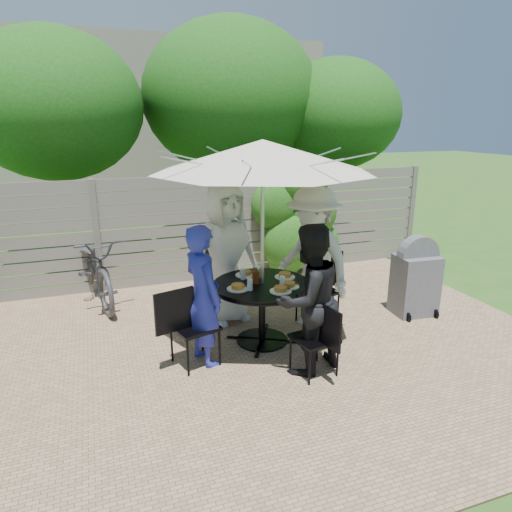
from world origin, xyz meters
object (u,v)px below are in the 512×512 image
object	(u,v)px
person_left	(203,296)
plate_back	(245,274)
patio_table	(262,301)
bicycle	(95,268)
umbrella	(263,156)
chair_left	(194,342)
coffee_cup	(258,272)
plate_front	(281,290)
bbq_grill	(415,279)
chair_front	(315,353)
chair_back	(221,299)
person_back	(226,254)
plate_right	(285,276)
syrup_jug	(256,277)
plate_extra	(289,285)
person_right	(313,259)
glass_back	(243,274)
person_front	(308,300)
glass_left	(250,285)
glass_front	(282,282)
chair_right	(318,303)
plate_left	(238,287)

from	to	relation	value
person_left	plate_back	bearing A→B (deg)	-66.55
patio_table	bicycle	distance (m)	2.88
patio_table	umbrella	distance (m)	1.77
chair_left	coffee_cup	world-z (taller)	chair_left
plate_front	bbq_grill	bearing A→B (deg)	10.56
umbrella	chair_front	size ratio (longest dim) A/B	3.61
chair_left	plate_front	bearing A→B (deg)	-19.98
chair_left	chair_back	bearing A→B (deg)	45.43
person_back	plate_right	bearing A→B (deg)	-66.55
plate_right	syrup_jug	distance (m)	0.43
umbrella	plate_extra	size ratio (longest dim) A/B	13.36
person_right	plate_extra	xyz separation A→B (m)	(-0.54, -0.47, -0.14)
chair_front	glass_back	world-z (taller)	glass_back
person_front	bbq_grill	xyz separation A→B (m)	(2.13, 0.87, -0.31)
plate_front	syrup_jug	world-z (taller)	syrup_jug
plate_front	person_back	bearing A→B (deg)	106.36
plate_extra	glass_left	distance (m)	0.48
chair_back	coffee_cup	world-z (taller)	same
chair_back	person_back	size ratio (longest dim) A/B	0.47
chair_front	glass_front	bearing A→B (deg)	-1.47
chair_right	plate_right	size ratio (longest dim) A/B	3.71
plate_left	plate_right	distance (m)	0.72
person_front	coffee_cup	xyz separation A→B (m)	(-0.20, 1.04, 0.01)
patio_table	plate_right	bearing A→B (deg)	16.36
person_left	plate_back	xyz separation A→B (m)	(0.69, 0.58, -0.00)
syrup_jug	bbq_grill	size ratio (longest dim) A/B	0.14
person_right	glass_back	bearing A→B (deg)	-105.52
umbrella	glass_back	world-z (taller)	umbrella
coffee_cup	plate_left	bearing A→B (deg)	-138.08
chair_right	person_right	xyz separation A→B (m)	(-0.13, -0.04, 0.67)
glass_back	glass_front	size ratio (longest dim) A/B	1.00
chair_back	plate_back	world-z (taller)	chair_back
glass_back	bicycle	bearing A→B (deg)	132.19
patio_table	plate_back	distance (m)	0.45
chair_front	plate_front	xyz separation A→B (m)	(-0.17, 0.58, 0.55)
person_back	glass_back	bearing A→B (deg)	-100.42
umbrella	person_left	distance (m)	1.72
glass_left	coffee_cup	world-z (taller)	glass_left
person_back	bbq_grill	xyz separation A→B (m)	(2.59, -0.72, -0.43)
syrup_jug	chair_front	bearing A→B (deg)	-70.36
plate_right	plate_extra	bearing A→B (deg)	-104.60
chair_left	bbq_grill	size ratio (longest dim) A/B	0.82
umbrella	plate_back	distance (m)	1.55
umbrella	glass_left	xyz separation A→B (m)	(-0.22, -0.17, -1.46)
person_right	plate_left	xyz separation A→B (m)	(-1.14, -0.34, -0.14)
glass_back	glass_front	world-z (taller)	same
chair_left	syrup_jug	bearing A→B (deg)	3.61
patio_table	glass_back	size ratio (longest dim) A/B	10.74
glass_left	person_back	bearing A→B (deg)	90.84
patio_table	person_left	world-z (taller)	person_left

